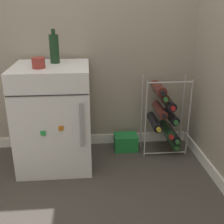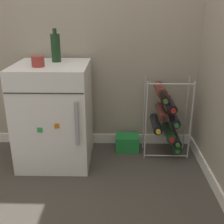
% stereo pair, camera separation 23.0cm
% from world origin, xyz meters
% --- Properties ---
extents(ground_plane, '(14.00, 14.00, 0.00)m').
position_xyz_m(ground_plane, '(0.00, 0.00, 0.00)').
color(ground_plane, '#423D38').
extents(wall_back, '(6.87, 0.07, 2.50)m').
position_xyz_m(wall_back, '(0.00, 0.69, 1.24)').
color(wall_back, '#9E9384').
rests_on(wall_back, ground_plane).
extents(mini_fridge, '(0.56, 0.56, 0.81)m').
position_xyz_m(mini_fridge, '(-0.26, 0.35, 0.41)').
color(mini_fridge, white).
rests_on(mini_fridge, ground_plane).
extents(wine_rack, '(0.38, 0.33, 0.67)m').
position_xyz_m(wine_rack, '(0.66, 0.47, 0.34)').
color(wine_rack, '#B2B2B7').
rests_on(wine_rack, ground_plane).
extents(soda_box, '(0.20, 0.16, 0.14)m').
position_xyz_m(soda_box, '(0.33, 0.52, 0.07)').
color(soda_box, '#1E7F38').
rests_on(soda_box, ground_plane).
extents(fridge_top_cup, '(0.09, 0.09, 0.08)m').
position_xyz_m(fridge_top_cup, '(-0.33, 0.26, 0.85)').
color(fridge_top_cup, maroon).
rests_on(fridge_top_cup, mini_fridge).
extents(fridge_top_bottle, '(0.07, 0.07, 0.25)m').
position_xyz_m(fridge_top_bottle, '(-0.24, 0.44, 0.92)').
color(fridge_top_bottle, '#19381E').
rests_on(fridge_top_bottle, mini_fridge).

